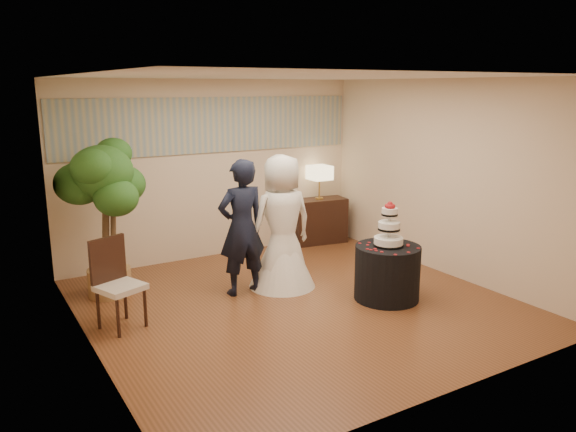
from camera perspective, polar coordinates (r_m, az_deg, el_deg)
floor at (r=7.20m, az=0.97°, el=-8.89°), size 5.00×5.00×0.00m
ceiling at (r=6.68m, az=1.07°, el=14.00°), size 5.00×5.00×0.00m
wall_back at (r=8.99m, az=-7.51°, el=4.70°), size 5.00×0.06×2.80m
wall_front at (r=4.92m, az=16.69°, el=-2.70°), size 5.00×0.06×2.80m
wall_left at (r=5.89m, az=-20.05°, el=-0.39°), size 0.06×5.00×2.80m
wall_right at (r=8.38m, az=15.69°, el=3.72°), size 0.06×5.00×2.80m
mural_border at (r=8.89m, az=-7.59°, el=9.15°), size 4.90×0.02×0.85m
groom at (r=7.30m, az=-4.72°, el=-1.19°), size 0.66×0.43×1.79m
bride at (r=7.54m, az=-0.61°, el=-0.58°), size 0.94×0.94×1.82m
cake_table at (r=7.35m, az=10.04°, el=-5.68°), size 1.08×1.08×0.71m
wedding_cake at (r=7.17m, az=10.24°, el=-0.80°), size 0.38×0.38×0.58m
console at (r=9.83m, az=3.16°, el=-0.49°), size 0.99×0.55×0.78m
table_lamp at (r=9.69m, az=3.21°, el=3.43°), size 0.35×0.35×0.58m
ficus_tree at (r=7.56m, az=-18.10°, el=-0.18°), size 1.15×1.15×2.08m
side_chair at (r=6.61m, az=-16.68°, el=-6.70°), size 0.62×0.63×1.03m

